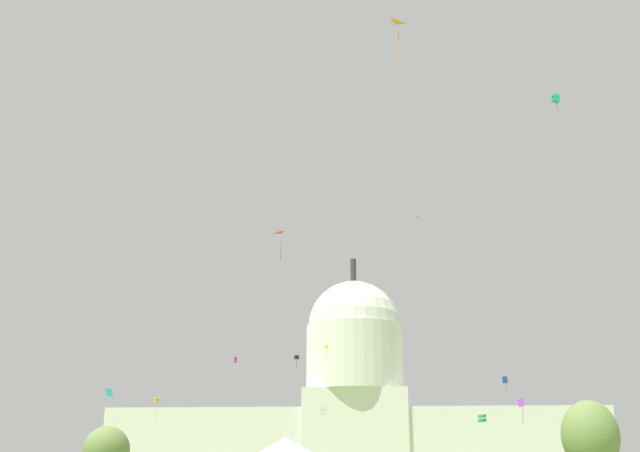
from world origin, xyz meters
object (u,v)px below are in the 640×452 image
at_px(kite_magenta_mid, 235,361).
at_px(kite_yellow_high, 326,347).
at_px(kite_red_mid, 282,238).
at_px(capitol_building, 355,415).
at_px(tree_west_far, 106,450).
at_px(kite_green_low, 482,418).
at_px(kite_blue_low, 505,381).
at_px(kite_turquoise_high_b, 556,99).
at_px(kite_cyan_low, 109,393).
at_px(kite_turquoise_high, 416,219).
at_px(kite_cyan_low_b, 579,414).
at_px(kite_black_mid, 297,357).
at_px(kite_gold_low, 157,401).
at_px(kite_orange_high, 395,30).
at_px(tree_east_near, 590,436).
at_px(kite_violet_low, 521,405).
at_px(kite_lime_high, 389,352).
at_px(kite_white_low, 323,411).
at_px(kite_pink_mid, 459,397).

height_order(kite_magenta_mid, kite_yellow_high, kite_yellow_high).
bearing_deg(kite_red_mid, kite_yellow_high, -55.40).
bearing_deg(capitol_building, kite_magenta_mid, -120.61).
bearing_deg(tree_west_far, kite_green_low, 31.41).
distance_m(kite_magenta_mid, kite_yellow_high, 32.18).
distance_m(kite_yellow_high, kite_green_low, 79.85).
distance_m(kite_blue_low, kite_turquoise_high_b, 44.94).
bearing_deg(kite_cyan_low, kite_turquoise_high_b, 6.93).
distance_m(kite_turquoise_high, kite_turquoise_high_b, 58.70).
relative_size(kite_green_low, kite_cyan_low_b, 0.35).
xyz_separation_m(kite_cyan_low, kite_magenta_mid, (-4.44, 106.23, 18.94)).
bearing_deg(tree_west_far, kite_black_mid, 74.61).
relative_size(capitol_building, kite_gold_low, 36.14).
relative_size(kite_orange_high, kite_red_mid, 1.09).
relative_size(tree_east_near, kite_turquoise_high_b, 3.00).
height_order(kite_red_mid, kite_turquoise_high_b, kite_turquoise_high_b).
xyz_separation_m(kite_orange_high, kite_gold_low, (-41.03, 77.35, -26.61)).
bearing_deg(kite_cyan_low_b, tree_east_near, -175.58).
distance_m(kite_yellow_high, kite_blue_low, 91.26).
height_order(kite_cyan_low, kite_green_low, kite_green_low).
xyz_separation_m(kite_gold_low, kite_violet_low, (59.77, -27.11, -3.56)).
bearing_deg(kite_lime_high, kite_magenta_mid, -7.21).
relative_size(kite_blue_low, kite_white_low, 1.98).
xyz_separation_m(kite_turquoise_high, kite_white_low, (-18.46, -38.98, -44.56)).
relative_size(kite_orange_high, kite_cyan_low_b, 0.91).
relative_size(kite_orange_high, kite_black_mid, 1.38).
xyz_separation_m(kite_black_mid, kite_white_low, (8.84, -53.46, -16.59)).
height_order(tree_west_far, kite_magenta_mid, kite_magenta_mid).
bearing_deg(kite_red_mid, kite_pink_mid, -73.25).
bearing_deg(kite_turquoise_high, kite_turquoise_high_b, 17.91).
height_order(capitol_building, kite_green_low, capitol_building).
bearing_deg(kite_magenta_mid, kite_cyan_low, -83.33).
relative_size(kite_blue_low, kite_cyan_low_b, 0.58).
xyz_separation_m(kite_turquoise_high, kite_black_mid, (-27.31, 14.48, -27.97)).
xyz_separation_m(tree_west_far, kite_black_mid, (19.49, 70.79, 23.10)).
distance_m(tree_east_near, kite_green_low, 49.04).
relative_size(kite_lime_high, kite_violet_low, 0.23).
bearing_deg(kite_white_low, capitol_building, 165.03).
relative_size(kite_orange_high, kite_white_low, 3.12).
xyz_separation_m(kite_yellow_high, kite_cyan_low_b, (39.67, -98.92, -25.96)).
bearing_deg(capitol_building, kite_cyan_low_b, -75.30).
relative_size(kite_gold_low, kite_green_low, 2.54).
bearing_deg(kite_green_low, kite_turquoise_high_b, 144.14).
relative_size(tree_east_near, kite_turquoise_high, 7.07).
bearing_deg(kite_green_low, kite_blue_low, 137.57).
relative_size(kite_gold_low, kite_cyan_low_b, 0.89).
relative_size(kite_red_mid, kite_cyan_low_b, 0.83).
distance_m(kite_yellow_high, kite_white_low, 89.46).
xyz_separation_m(kite_turquoise_high, kite_lime_high, (-5.10, 47.58, -21.76)).
distance_m(kite_cyan_low, kite_orange_high, 46.60).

